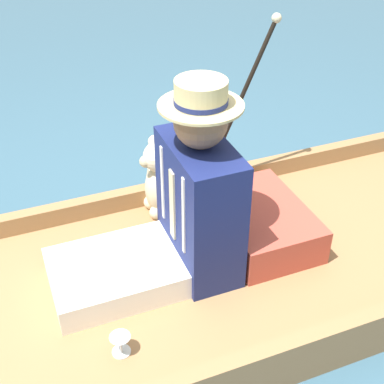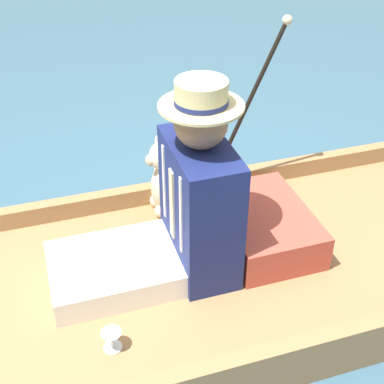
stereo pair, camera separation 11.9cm
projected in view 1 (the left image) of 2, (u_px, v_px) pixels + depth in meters
The scene contains 7 objects.
ground_plane at pixel (182, 294), 2.26m from camera, with size 16.00×16.00×0.00m, color #385B70.
punt_boat at pixel (182, 283), 2.22m from camera, with size 1.12×2.90×0.21m.
seat_cushion at pixel (260, 222), 2.34m from camera, with size 0.53×0.37×0.16m.
seated_person at pixel (178, 212), 2.06m from camera, with size 0.42×0.76×0.81m.
teddy_bear at pixel (159, 180), 2.44m from camera, with size 0.27×0.16×0.38m.
wine_glass at pixel (120, 342), 1.83m from camera, with size 0.07×0.07×0.08m.
walking_cane at pixel (241, 98), 2.40m from camera, with size 0.04×0.39×0.87m.
Camera 1 is at (-1.51, 0.56, 1.64)m, focal length 50.00 mm.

